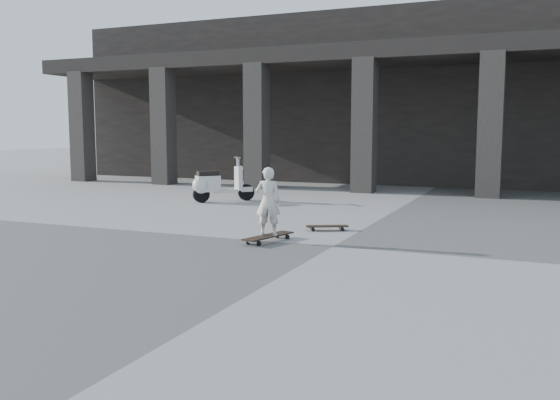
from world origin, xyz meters
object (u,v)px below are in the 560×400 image
at_px(longboard, 268,237).
at_px(scooter, 213,184).
at_px(child, 268,201).
at_px(skateboard_spare, 327,227).

bearing_deg(longboard, scooter, 53.49).
bearing_deg(child, skateboard_spare, -125.25).
bearing_deg(skateboard_spare, longboard, -138.02).
xyz_separation_m(child, scooter, (-3.61, 4.56, -0.22)).
height_order(skateboard_spare, child, child).
bearing_deg(skateboard_spare, child, -138.02).
bearing_deg(scooter, longboard, -97.64).
distance_m(longboard, scooter, 5.83).
height_order(longboard, child, child).
xyz_separation_m(longboard, scooter, (-3.61, 4.56, 0.38)).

